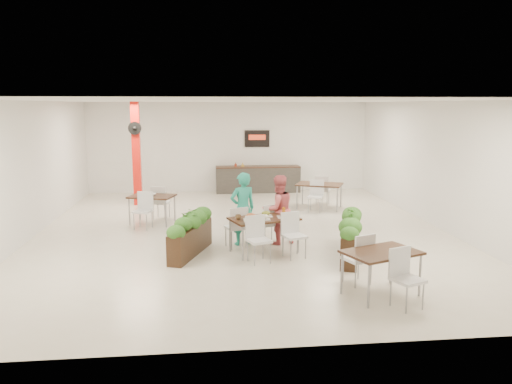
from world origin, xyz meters
TOP-DOWN VIEW (x-y plane):
  - ground at (0.00, 0.00)m, footprint 12.00×12.00m
  - room_shell at (0.00, 0.00)m, footprint 10.10×12.10m
  - red_column at (-3.00, 3.79)m, footprint 0.40×0.41m
  - service_counter at (1.00, 5.65)m, footprint 3.00×0.64m
  - main_table at (0.30, -1.75)m, footprint 1.68×1.93m
  - diner_man at (-0.09, -1.09)m, footprint 0.69×0.56m
  - diner_woman at (0.71, -1.09)m, footprint 0.91×0.81m
  - planter_left at (-1.24, -1.75)m, footprint 0.92×1.83m
  - planter_right at (2.03, -2.30)m, footprint 0.91×1.91m
  - side_table_a at (-2.31, 1.17)m, footprint 1.31×1.67m
  - side_table_b at (2.55, 2.67)m, footprint 1.57×1.65m
  - side_table_c at (1.92, -4.36)m, footprint 1.40×1.66m

SIDE VIEW (x-z plane):
  - ground at x=0.00m, z-range 0.00..0.00m
  - service_counter at x=1.00m, z-range -0.61..1.59m
  - planter_right at x=2.03m, z-range -0.02..1.02m
  - planter_left at x=-1.24m, z-range 0.01..1.01m
  - side_table_a at x=-2.31m, z-range 0.16..1.09m
  - side_table_c at x=1.92m, z-range 0.16..1.09m
  - main_table at x=0.30m, z-range 0.17..1.10m
  - side_table_b at x=2.55m, z-range 0.18..1.10m
  - diner_woman at x=0.71m, z-range 0.00..1.57m
  - diner_man at x=-0.09m, z-range 0.00..1.64m
  - red_column at x=-3.00m, z-range 0.04..3.24m
  - room_shell at x=0.00m, z-range 0.40..3.62m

